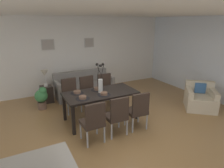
{
  "coord_description": "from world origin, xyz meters",
  "views": [
    {
      "loc": [
        -2.0,
        -3.62,
        2.43
      ],
      "look_at": [
        0.26,
        0.71,
        0.89
      ],
      "focal_mm": 31.84,
      "sensor_mm": 36.0,
      "label": 1
    }
  ],
  "objects": [
    {
      "name": "side_window_wall",
      "position": [
        3.65,
        0.4,
        1.3
      ],
      "size": [
        0.1,
        6.3,
        2.6
      ],
      "primitive_type": "cube",
      "color": "white",
      "rests_on": "ground"
    },
    {
      "name": "bowl_far_right",
      "position": [
        -0.1,
        0.84,
        0.78
      ],
      "size": [
        0.17,
        0.17,
        0.07
      ],
      "color": "brown",
      "rests_on": "dining_table"
    },
    {
      "name": "placemat_far_right",
      "position": [
        -0.1,
        0.84,
        0.74
      ],
      "size": [
        0.32,
        0.32,
        0.01
      ],
      "primitive_type": "cylinder",
      "color": "black",
      "rests_on": "dining_table"
    },
    {
      "name": "centerpiece_vase",
      "position": [
        -0.1,
        0.64,
        1.02
      ],
      "size": [
        0.21,
        0.23,
        0.73
      ],
      "color": "silver",
      "rests_on": "dining_table"
    },
    {
      "name": "table_lamp",
      "position": [
        -1.12,
        2.47,
        0.89
      ],
      "size": [
        0.22,
        0.22,
        0.51
      ],
      "color": "beige",
      "rests_on": "side_table"
    },
    {
      "name": "placemat_far_left",
      "position": [
        -0.1,
        0.44,
        0.74
      ],
      "size": [
        0.32,
        0.32,
        0.01
      ],
      "primitive_type": "cylinder",
      "color": "black",
      "rests_on": "dining_table"
    },
    {
      "name": "ceiling_panel",
      "position": [
        0.0,
        0.4,
        2.64
      ],
      "size": [
        9.0,
        7.2,
        0.08
      ],
      "primitive_type": "cube",
      "color": "white"
    },
    {
      "name": "framed_picture_center",
      "position": [
        0.62,
        3.18,
        1.7
      ],
      "size": [
        0.36,
        0.03,
        0.33
      ],
      "color": "#B2ADA3"
    },
    {
      "name": "bowl_near_left",
      "position": [
        -0.64,
        0.44,
        0.78
      ],
      "size": [
        0.17,
        0.17,
        0.07
      ],
      "color": "brown",
      "rests_on": "dining_table"
    },
    {
      "name": "bowl_far_left",
      "position": [
        -0.1,
        0.44,
        0.78
      ],
      "size": [
        0.17,
        0.17,
        0.07
      ],
      "color": "brown",
      "rests_on": "dining_table"
    },
    {
      "name": "armchair",
      "position": [
        2.75,
        -0.06,
        0.29
      ],
      "size": [
        1.13,
        1.13,
        0.75
      ],
      "color": "beige",
      "rests_on": "ground"
    },
    {
      "name": "dining_chair_far_left",
      "position": [
        -0.09,
        -0.21,
        0.51
      ],
      "size": [
        0.45,
        0.45,
        0.92
      ],
      "color": "#33261E",
      "rests_on": "ground"
    },
    {
      "name": "potted_plant",
      "position": [
        -1.34,
        2.0,
        0.37
      ],
      "size": [
        0.36,
        0.36,
        0.67
      ],
      "color": "brown",
      "rests_on": "ground"
    },
    {
      "name": "placemat_near_left",
      "position": [
        -0.64,
        0.44,
        0.74
      ],
      "size": [
        0.32,
        0.32,
        0.01
      ],
      "primitive_type": "cylinder",
      "color": "black",
      "rests_on": "dining_table"
    },
    {
      "name": "ground_plane",
      "position": [
        0.0,
        0.0,
        0.0
      ],
      "size": [
        9.0,
        9.0,
        0.0
      ],
      "primitive_type": "plane",
      "color": "olive"
    },
    {
      "name": "side_table",
      "position": [
        -1.12,
        2.47,
        0.26
      ],
      "size": [
        0.36,
        0.36,
        0.52
      ],
      "primitive_type": "cube",
      "color": "black",
      "rests_on": "ground"
    },
    {
      "name": "dining_chair_mid_right",
      "position": [
        0.47,
        1.51,
        0.51
      ],
      "size": [
        0.46,
        0.46,
        0.92
      ],
      "color": "#33261E",
      "rests_on": "ground"
    },
    {
      "name": "sofa",
      "position": [
        0.12,
        2.51,
        0.28
      ],
      "size": [
        1.91,
        0.84,
        0.8
      ],
      "color": "gray",
      "rests_on": "ground"
    },
    {
      "name": "framed_picture_left",
      "position": [
        -0.82,
        3.18,
        1.7
      ],
      "size": [
        0.41,
        0.03,
        0.35
      ],
      "color": "#B2ADA3"
    },
    {
      "name": "placemat_near_right",
      "position": [
        -0.64,
        0.84,
        0.74
      ],
      "size": [
        0.32,
        0.32,
        0.01
      ],
      "primitive_type": "cylinder",
      "color": "black",
      "rests_on": "dining_table"
    },
    {
      "name": "dining_chair_far_right",
      "position": [
        -0.09,
        1.5,
        0.51
      ],
      "size": [
        0.47,
        0.47,
        0.92
      ],
      "color": "#33261E",
      "rests_on": "ground"
    },
    {
      "name": "dining_chair_near_left",
      "position": [
        -0.66,
        -0.24,
        0.51
      ],
      "size": [
        0.45,
        0.45,
        0.92
      ],
      "color": "#33261E",
      "rests_on": "ground"
    },
    {
      "name": "dining_chair_near_right",
      "position": [
        -0.62,
        1.52,
        0.51
      ],
      "size": [
        0.47,
        0.47,
        0.92
      ],
      "color": "#33261E",
      "rests_on": "ground"
    },
    {
      "name": "dining_chair_mid_left",
      "position": [
        0.46,
        -0.2,
        0.51
      ],
      "size": [
        0.46,
        0.46,
        0.92
      ],
      "color": "#33261E",
      "rests_on": "ground"
    },
    {
      "name": "dining_table",
      "position": [
        -0.1,
        0.64,
        0.66
      ],
      "size": [
        1.8,
        0.9,
        0.74
      ],
      "color": "black",
      "rests_on": "ground"
    },
    {
      "name": "bowl_near_right",
      "position": [
        -0.64,
        0.84,
        0.78
      ],
      "size": [
        0.17,
        0.17,
        0.07
      ],
      "color": "brown",
      "rests_on": "dining_table"
    },
    {
      "name": "back_wall_panel",
      "position": [
        0.0,
        3.25,
        1.3
      ],
      "size": [
        9.0,
        0.1,
        2.6
      ],
      "primitive_type": "cube",
      "color": "silver",
      "rests_on": "ground"
    }
  ]
}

